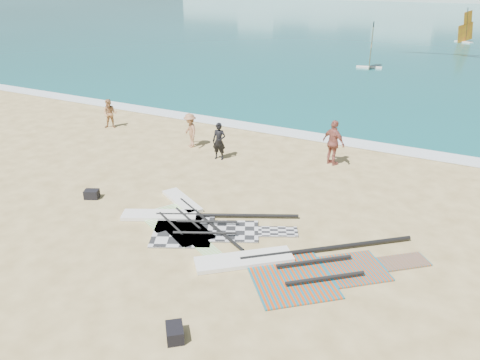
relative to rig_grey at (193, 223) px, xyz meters
The scene contains 14 objects.
ground 2.19m from the rig_grey, 88.63° to the right, with size 300.00×300.00×0.00m, color #D9C17F.
sea 129.81m from the rig_grey, 89.98° to the left, with size 300.00×240.00×0.06m, color #0C5254.
surf_line 10.11m from the rig_grey, 89.70° to the left, with size 300.00×1.20×0.04m, color white.
rig_grey is the anchor object (origin of this frame).
rig_green 0.63m from the rig_grey, 150.35° to the left, with size 4.44×3.45×0.19m.
rig_orange 3.79m from the rig_grey, ahead, with size 5.86×4.98×0.20m.
gear_bag_near 4.21m from the rig_grey, behind, with size 0.49×0.35×0.31m, color black.
gear_bag_far 5.07m from the rig_grey, 60.68° to the right, with size 0.52×0.37×0.31m, color black.
person_wetsuit 5.88m from the rig_grey, 112.25° to the left, with size 0.58×0.38×1.60m, color black.
beachgoer_left 11.55m from the rig_grey, 144.94° to the left, with size 0.73×0.57×1.49m, color tan.
beachgoer_mid 7.44m from the rig_grey, 124.22° to the left, with size 1.01×0.58×1.56m, color #A4704D.
beachgoer_back 7.48m from the rig_grey, 72.36° to the left, with size 1.11×0.46×1.90m, color #995045.
windsurfer_left 29.95m from the rig_grey, 93.67° to the left, with size 2.19×2.54×3.86m.
windsurfer_centre 51.89m from the rig_grey, 85.90° to the left, with size 2.14×2.22×3.97m.
Camera 1 is at (7.43, -8.53, 7.23)m, focal length 35.00 mm.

